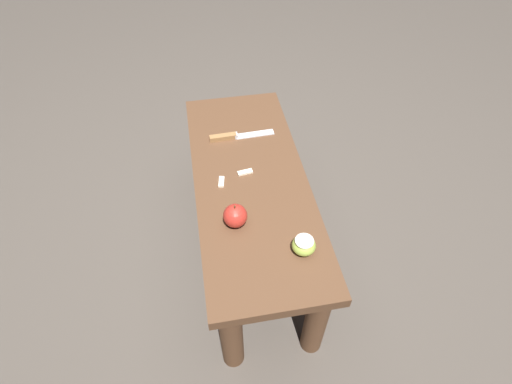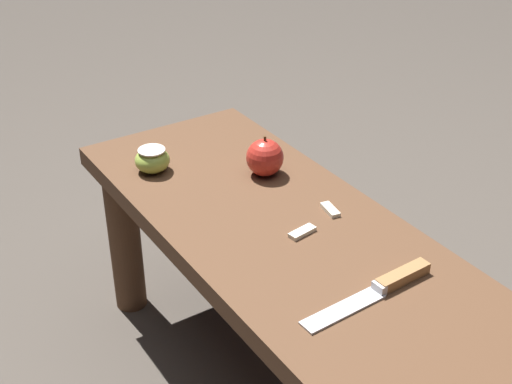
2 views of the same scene
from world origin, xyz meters
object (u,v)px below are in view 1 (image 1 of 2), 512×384
(knife, at_px, (232,136))
(apple_cut, at_px, (304,245))
(apple_whole, at_px, (235,216))
(wooden_bench, at_px, (251,196))

(knife, xyz_separation_m, apple_cut, (0.56, 0.14, 0.02))
(apple_cut, bearing_deg, knife, -165.90)
(apple_whole, distance_m, apple_cut, 0.23)
(apple_whole, relative_size, apple_cut, 1.20)
(wooden_bench, bearing_deg, knife, -171.97)
(apple_whole, bearing_deg, knife, 173.67)
(knife, bearing_deg, apple_cut, -78.26)
(knife, bearing_deg, wooden_bench, -84.33)
(knife, distance_m, apple_cut, 0.58)
(wooden_bench, distance_m, apple_whole, 0.24)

